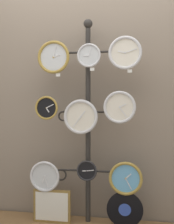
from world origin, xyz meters
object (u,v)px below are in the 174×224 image
(clock_bottom_center, at_px, (87,171))
(picture_frame, at_px, (52,206))
(clock_middle_left, at_px, (47,108))
(clock_bottom_left, at_px, (45,176))
(vinyl_record, at_px, (125,210))
(clock_middle_center, at_px, (81,117))
(display_stand, at_px, (88,155))
(clock_top_left, at_px, (54,57))
(clock_top_right, at_px, (125,53))
(clock_middle_right, at_px, (120,107))
(clock_bottom_right, at_px, (126,178))
(clock_top_center, at_px, (89,55))

(clock_bottom_center, distance_m, picture_frame, 0.49)
(clock_middle_left, bearing_deg, clock_bottom_left, 179.23)
(vinyl_record, bearing_deg, clock_middle_center, -177.69)
(clock_middle_center, bearing_deg, display_stand, 66.56)
(clock_bottom_left, bearing_deg, clock_middle_left, -0.77)
(clock_top_left, distance_m, clock_bottom_left, 1.13)
(clock_top_right, height_order, picture_frame, clock_top_right)
(clock_top_left, xyz_separation_m, clock_middle_right, (0.62, -0.02, -0.47))
(clock_middle_right, xyz_separation_m, clock_bottom_right, (0.06, 0.01, -0.64))
(picture_frame, bearing_deg, clock_middle_left, -175.16)
(picture_frame, bearing_deg, display_stand, 16.85)
(clock_top_center, bearing_deg, display_stand, 106.67)
(clock_bottom_center, bearing_deg, clock_top_left, 177.79)
(clock_top_right, distance_m, clock_middle_center, 0.70)
(display_stand, distance_m, clock_middle_left, 0.59)
(clock_bottom_center, relative_size, vinyl_record, 0.58)
(clock_top_center, height_order, clock_middle_right, clock_top_center)
(clock_bottom_left, distance_m, clock_bottom_right, 0.76)
(clock_middle_left, relative_size, clock_bottom_left, 0.76)
(clock_top_left, height_order, clock_middle_left, clock_top_left)
(vinyl_record, bearing_deg, clock_middle_right, -166.82)
(clock_bottom_left, distance_m, clock_bottom_center, 0.41)
(clock_top_center, height_order, clock_middle_left, clock_top_center)
(display_stand, height_order, clock_middle_right, display_stand)
(clock_top_right, distance_m, clock_bottom_left, 1.36)
(clock_top_left, xyz_separation_m, clock_middle_center, (0.27, -0.03, -0.56))
(clock_middle_left, bearing_deg, clock_top_left, 19.28)
(clock_top_left, xyz_separation_m, picture_frame, (-0.02, -0.02, -1.40))
(display_stand, xyz_separation_m, clock_bottom_left, (-0.40, -0.10, -0.20))
(clock_bottom_right, distance_m, picture_frame, 0.75)
(clock_top_center, bearing_deg, clock_top_right, -4.42)
(clock_top_center, height_order, clock_middle_center, clock_top_center)
(clock_middle_left, bearing_deg, clock_top_right, -0.50)
(clock_top_left, height_order, clock_bottom_center, clock_top_left)
(vinyl_record, bearing_deg, clock_middle_left, -179.12)
(clock_middle_left, relative_size, vinyl_record, 0.67)
(clock_top_left, xyz_separation_m, clock_middle_left, (-0.06, -0.02, -0.47))
(display_stand, relative_size, clock_top_right, 6.62)
(clock_top_left, relative_size, vinyl_record, 0.93)
(clock_top_right, xyz_separation_m, clock_middle_center, (-0.40, 0.00, -0.57))
(clock_top_right, bearing_deg, clock_top_center, 175.58)
(clock_bottom_right, bearing_deg, display_stand, 164.91)
(clock_middle_left, relative_size, clock_bottom_right, 0.73)
(clock_bottom_left, bearing_deg, clock_top_left, 14.72)
(clock_top_right, height_order, clock_bottom_center, clock_top_right)
(clock_top_left, distance_m, clock_bottom_center, 1.10)
(picture_frame, bearing_deg, clock_top_center, 2.45)
(clock_middle_left, height_order, clock_bottom_center, clock_middle_left)
(clock_top_left, height_order, clock_middle_right, clock_top_left)
(clock_middle_left, bearing_deg, clock_top_center, 2.73)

